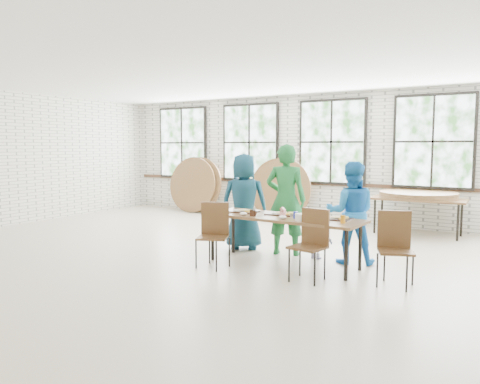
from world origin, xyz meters
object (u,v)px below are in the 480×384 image
at_px(dining_table, 283,220).
at_px(chair_near_right, 311,238).
at_px(chair_near_left, 214,229).
at_px(storage_table, 418,201).

distance_m(dining_table, chair_near_right, 0.84).
bearing_deg(chair_near_left, chair_near_right, -20.38).
height_order(chair_near_left, storage_table, chair_near_left).
height_order(dining_table, chair_near_left, chair_near_left).
bearing_deg(storage_table, dining_table, -110.05).
bearing_deg(storage_table, chair_near_left, -117.57).
xyz_separation_m(dining_table, chair_near_left, (-0.85, -0.59, -0.13)).
distance_m(dining_table, storage_table, 3.79).
bearing_deg(chair_near_right, chair_near_left, -166.93).
xyz_separation_m(chair_near_left, storage_table, (2.06, 4.19, 0.13)).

